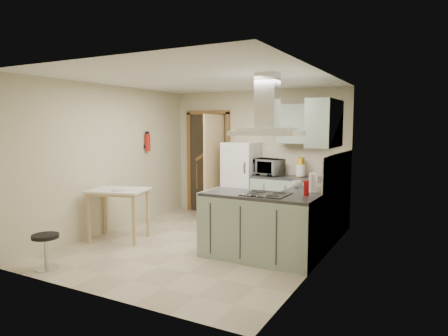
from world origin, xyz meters
The scene contains 28 objects.
floor centered at (0.00, 0.00, 0.00)m, with size 4.20×4.20×0.00m, color #B6AB8D.
ceiling centered at (0.00, 0.00, 2.50)m, with size 4.20×4.20×0.00m, color silver.
back_wall centered at (0.00, 2.10, 1.25)m, with size 3.60×3.60×0.00m, color #BFB794.
left_wall centered at (-1.80, 0.00, 1.25)m, with size 4.20×4.20×0.00m, color #BFB794.
right_wall centered at (1.80, 0.00, 1.25)m, with size 4.20×4.20×0.00m, color #BFB794.
doorway centered at (-1.10, 2.07, 1.05)m, with size 1.10×0.12×2.10m, color brown.
fridge centered at (-0.20, 1.80, 0.75)m, with size 0.60×0.60×1.50m, color white.
counter_back centered at (0.66, 1.80, 0.45)m, with size 1.08×0.60×0.90m, color #9EB2A0.
counter_right centered at (1.50, 1.12, 0.45)m, with size 0.60×1.95×0.90m, color #9EB2A0.
splashback centered at (0.96, 2.09, 1.15)m, with size 1.68×0.02×0.50m, color beige.
wall_cabinet_back centered at (0.95, 1.93, 1.85)m, with size 0.85×0.35×0.70m, color #9EB2A0.
wall_cabinet_right centered at (1.62, 0.85, 1.85)m, with size 0.35×0.90×0.70m, color #9EB2A0.
peninsula centered at (1.02, -0.18, 0.45)m, with size 1.55×0.65×0.90m, color #9EB2A0.
hob centered at (1.12, -0.18, 0.91)m, with size 0.58×0.50×0.01m, color black.
extractor_hood centered at (1.12, -0.18, 1.72)m, with size 0.90×0.55×0.10m, color silver.
sink centered at (1.50, 0.95, 0.91)m, with size 0.45×0.40×0.01m, color silver.
fire_extinguisher centered at (-1.74, 0.90, 1.50)m, with size 0.10×0.10×0.32m, color #B2140F.
drop_leaf_table centered at (-1.31, -0.37, 0.41)m, with size 0.87×0.65×0.81m, color tan.
bentwood_chair centered at (-0.90, 1.71, 0.46)m, with size 0.41×0.41×0.92m, color #51291B.
stool centered at (-1.22, -1.81, 0.22)m, with size 0.33×0.33×0.45m, color black.
microwave centered at (0.34, 1.79, 1.05)m, with size 0.56×0.38×0.31m, color black.
kettle centered at (0.97, 1.82, 1.02)m, with size 0.17×0.17×0.24m, color white.
cereal_box centered at (0.95, 1.87, 1.07)m, with size 0.09×0.23×0.34m, color gold.
soap_bottle centered at (1.62, 1.16, 1.00)m, with size 0.09×0.09×0.20m, color silver.
paper_towel centered at (1.63, 0.28, 1.04)m, with size 0.11×0.11×0.28m, color white.
cup centered at (1.30, 0.58, 0.95)m, with size 0.14×0.14×0.11m, color white.
red_bottle centered at (1.62, -0.01, 1.00)m, with size 0.07×0.07×0.20m, color #A00D11.
book centered at (-1.30, -0.44, 0.86)m, with size 0.14×0.20×0.09m, color #AB3951.
Camera 1 is at (3.12, -5.08, 1.82)m, focal length 32.00 mm.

